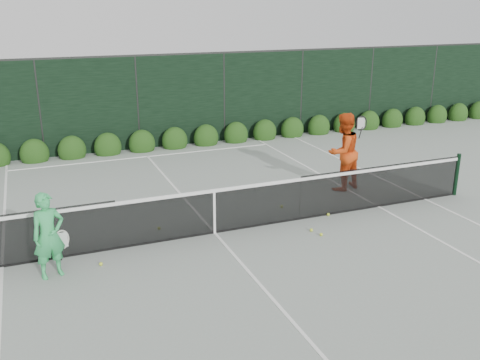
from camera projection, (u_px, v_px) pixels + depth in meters
name	position (u px, v px, depth m)	size (l,w,h in m)	color
ground	(215.00, 233.00, 11.21)	(80.00, 80.00, 0.00)	gray
tennis_net	(213.00, 210.00, 11.03)	(12.90, 0.10, 1.07)	black
player_woman	(49.00, 236.00, 9.22)	(0.67, 0.52, 1.55)	#35B762
player_man	(343.00, 152.00, 13.59)	(1.14, 0.99, 2.00)	#D64412
court_lines	(215.00, 233.00, 11.20)	(11.03, 23.83, 0.01)	white
windscreen_fence	(271.00, 210.00, 8.34)	(32.00, 21.07, 3.06)	black
hedge_row	(142.00, 144.00, 17.43)	(31.66, 0.65, 0.94)	#17370F
tennis_balls	(255.00, 228.00, 11.37)	(5.21, 1.82, 0.07)	#CADE31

